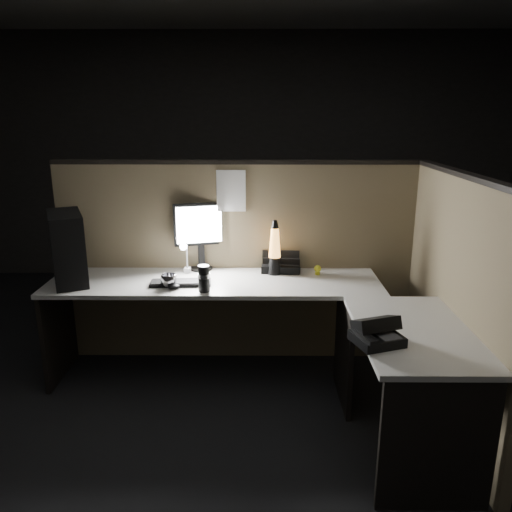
{
  "coord_description": "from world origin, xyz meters",
  "views": [
    {
      "loc": [
        0.17,
        -2.68,
        1.85
      ],
      "look_at": [
        0.14,
        0.35,
        0.98
      ],
      "focal_mm": 35.0,
      "sensor_mm": 36.0,
      "label": 1
    }
  ],
  "objects_px": {
    "lava_lamp": "(275,252)",
    "desk_phone": "(376,333)",
    "keyboard": "(181,283)",
    "monitor": "(200,230)",
    "pc_tower": "(68,248)"
  },
  "relations": [
    {
      "from": "monitor",
      "to": "keyboard",
      "type": "distance_m",
      "value": 0.47
    },
    {
      "from": "monitor",
      "to": "desk_phone",
      "type": "xyz_separation_m",
      "value": [
        1.03,
        -1.23,
        -0.25
      ]
    },
    {
      "from": "pc_tower",
      "to": "desk_phone",
      "type": "relative_size",
      "value": 1.72
    },
    {
      "from": "monitor",
      "to": "desk_phone",
      "type": "relative_size",
      "value": 1.77
    },
    {
      "from": "lava_lamp",
      "to": "desk_phone",
      "type": "distance_m",
      "value": 1.23
    },
    {
      "from": "monitor",
      "to": "pc_tower",
      "type": "bearing_deg",
      "value": -176.57
    },
    {
      "from": "pc_tower",
      "to": "desk_phone",
      "type": "xyz_separation_m",
      "value": [
        1.9,
        -0.94,
        -0.19
      ]
    },
    {
      "from": "monitor",
      "to": "lava_lamp",
      "type": "relative_size",
      "value": 1.26
    },
    {
      "from": "monitor",
      "to": "keyboard",
      "type": "height_order",
      "value": "monitor"
    },
    {
      "from": "keyboard",
      "to": "desk_phone",
      "type": "xyz_separation_m",
      "value": [
        1.13,
        -0.88,
        0.04
      ]
    },
    {
      "from": "monitor",
      "to": "desk_phone",
      "type": "height_order",
      "value": "monitor"
    },
    {
      "from": "pc_tower",
      "to": "keyboard",
      "type": "relative_size",
      "value": 1.18
    },
    {
      "from": "keyboard",
      "to": "lava_lamp",
      "type": "relative_size",
      "value": 1.03
    },
    {
      "from": "monitor",
      "to": "lava_lamp",
      "type": "height_order",
      "value": "monitor"
    },
    {
      "from": "keyboard",
      "to": "desk_phone",
      "type": "relative_size",
      "value": 1.46
    }
  ]
}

